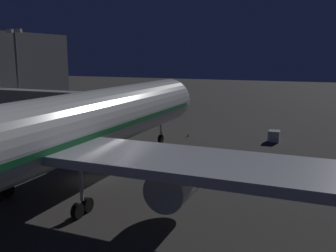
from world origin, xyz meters
TOP-DOWN VIEW (x-y plane):
  - ground_plane at (0.00, 0.00)m, footprint 320.00×320.00m
  - airliner_at_gate at (-0.00, 7.84)m, footprint 56.89×64.29m
  - jet_bridge at (13.43, -13.62)m, footprint 25.40×3.40m
  - apron_floodlight_mast at (25.50, -16.89)m, footprint 2.90×0.50m
  - baggage_container_far_row at (-14.92, -24.52)m, footprint 1.58×1.82m
  - traffic_cone_nose_port at (-2.20, -22.74)m, footprint 0.36×0.36m
  - traffic_cone_nose_starboard at (2.20, -22.74)m, footprint 0.36×0.36m

SIDE VIEW (x-z plane):
  - ground_plane at x=0.00m, z-range 0.00..0.00m
  - traffic_cone_nose_port at x=-2.20m, z-range 0.00..0.55m
  - traffic_cone_nose_starboard at x=2.20m, z-range 0.00..0.55m
  - baggage_container_far_row at x=-14.92m, z-range 0.00..1.62m
  - airliner_at_gate at x=0.00m, z-range -3.29..14.95m
  - jet_bridge at x=13.43m, z-range 2.21..9.71m
  - apron_floodlight_mast at x=25.50m, z-range 1.42..17.99m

